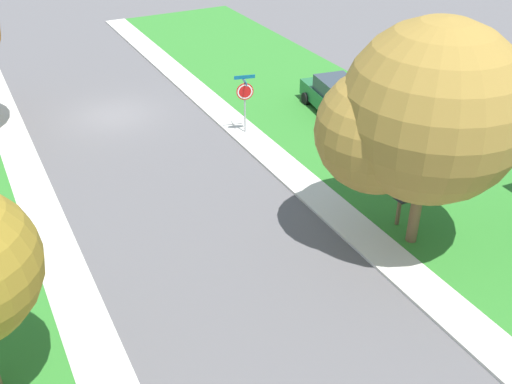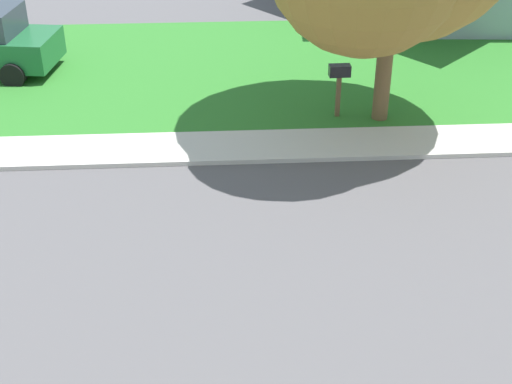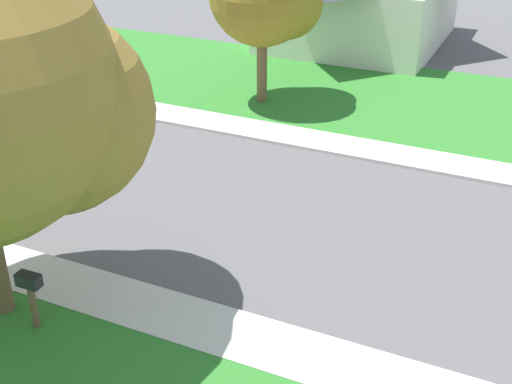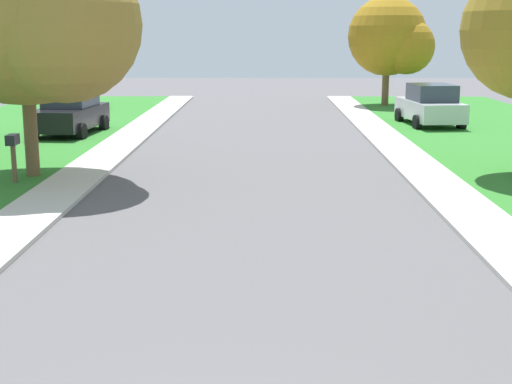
% 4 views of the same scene
% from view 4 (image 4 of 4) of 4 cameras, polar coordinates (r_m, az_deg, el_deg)
% --- Properties ---
extents(sidewalk_east, '(1.40, 56.00, 0.10)m').
position_cam_4_polar(sidewalk_east, '(17.94, 14.92, -0.51)').
color(sidewalk_east, beige).
rests_on(sidewalk_east, ground).
extents(sidewalk_west, '(1.40, 56.00, 0.10)m').
position_cam_4_polar(sidewalk_west, '(18.08, -15.34, -0.44)').
color(sidewalk_west, beige).
rests_on(sidewalk_west, ground).
extents(car_black_far_down_street, '(2.34, 4.45, 1.76)m').
position_cam_4_polar(car_black_far_down_street, '(29.24, -14.00, 5.91)').
color(car_black_far_down_street, black).
rests_on(car_black_far_down_street, ground).
extents(car_silver_near_corner, '(2.34, 4.45, 1.76)m').
position_cam_4_polar(car_silver_near_corner, '(31.87, 13.13, 6.43)').
color(car_silver_near_corner, silver).
rests_on(car_silver_near_corner, ground).
extents(car_red_kerbside_mid, '(2.30, 4.43, 1.76)m').
position_cam_4_polar(car_red_kerbside_mid, '(39.41, -13.92, 7.42)').
color(car_red_kerbside_mid, red).
rests_on(car_red_kerbside_mid, ground).
extents(tree_sidewalk_mid, '(4.38, 4.07, 5.68)m').
position_cam_4_polar(tree_sidewalk_mid, '(39.96, 10.33, 11.41)').
color(tree_sidewalk_mid, brown).
rests_on(tree_sidewalk_mid, ground).
extents(tree_sidewalk_near, '(5.94, 5.53, 7.48)m').
position_cam_4_polar(tree_sidewalk_near, '(20.28, -16.66, 13.56)').
color(tree_sidewalk_near, brown).
rests_on(tree_sidewalk_near, ground).
extents(mailbox, '(0.25, 0.49, 1.31)m').
position_cam_4_polar(mailbox, '(19.92, -18.04, 3.33)').
color(mailbox, brown).
rests_on(mailbox, ground).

